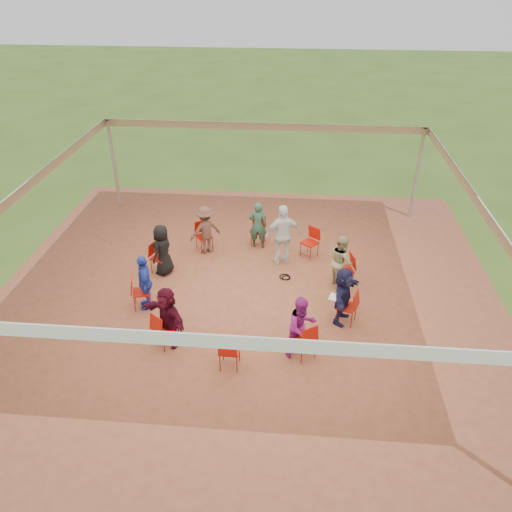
# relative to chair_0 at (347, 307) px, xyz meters

# --- Properties ---
(ground) EXTENTS (80.00, 80.00, 0.00)m
(ground) POSITION_rel_chair_0_xyz_m (-2.48, 0.89, -0.45)
(ground) COLOR #38591C
(ground) RESTS_ON ground
(dirt_patch) EXTENTS (13.00, 13.00, 0.00)m
(dirt_patch) POSITION_rel_chair_0_xyz_m (-2.48, 0.89, -0.44)
(dirt_patch) COLOR brown
(dirt_patch) RESTS_ON ground
(tent) EXTENTS (10.33, 10.33, 3.00)m
(tent) POSITION_rel_chair_0_xyz_m (-2.48, 0.89, 1.92)
(tent) COLOR #B2B2B7
(tent) RESTS_ON ground
(chair_0) EXTENTS (0.56, 0.54, 0.90)m
(chair_0) POSITION_rel_chair_0_xyz_m (0.00, 0.00, 0.00)
(chair_0) COLOR #AD1106
(chair_0) RESTS_ON ground
(chair_1) EXTENTS (0.54, 0.53, 0.90)m
(chair_1) POSITION_rel_chair_0_xyz_m (0.05, 1.63, 0.00)
(chair_1) COLOR #AD1106
(chair_1) RESTS_ON ground
(chair_2) EXTENTS (0.60, 0.61, 0.90)m
(chair_2) POSITION_rel_chair_0_xyz_m (-0.86, 2.97, 0.00)
(chair_2) COLOR #AD1106
(chair_2) RESTS_ON ground
(chair_3) EXTENTS (0.43, 0.45, 0.90)m
(chair_3) POSITION_rel_chair_0_xyz_m (-2.39, 3.52, 0.00)
(chair_3) COLOR #AD1106
(chair_3) RESTS_ON ground
(chair_4) EXTENTS (0.59, 0.60, 0.90)m
(chair_4) POSITION_rel_chair_0_xyz_m (-3.96, 3.07, 0.00)
(chair_4) COLOR #AD1106
(chair_4) RESTS_ON ground
(chair_5) EXTENTS (0.56, 0.54, 0.90)m
(chair_5) POSITION_rel_chair_0_xyz_m (-4.95, 1.78, 0.00)
(chair_5) COLOR #AD1106
(chair_5) RESTS_ON ground
(chair_6) EXTENTS (0.54, 0.53, 0.90)m
(chair_6) POSITION_rel_chair_0_xyz_m (-5.00, 0.15, 0.00)
(chair_6) COLOR #AD1106
(chair_6) RESTS_ON ground
(chair_7) EXTENTS (0.60, 0.61, 0.90)m
(chair_7) POSITION_rel_chair_0_xyz_m (-4.09, -1.19, 0.00)
(chair_7) COLOR #AD1106
(chair_7) RESTS_ON ground
(chair_8) EXTENTS (0.43, 0.45, 0.90)m
(chair_8) POSITION_rel_chair_0_xyz_m (-2.56, -1.74, 0.00)
(chair_8) COLOR #AD1106
(chair_8) RESTS_ON ground
(chair_9) EXTENTS (0.59, 0.60, 0.90)m
(chair_9) POSITION_rel_chair_0_xyz_m (-1.00, -1.29, 0.00)
(chair_9) COLOR #AD1106
(chair_9) RESTS_ON ground
(person_seated_0) EXTENTS (0.93, 1.44, 1.46)m
(person_seated_0) POSITION_rel_chair_0_xyz_m (-0.11, 0.04, 0.28)
(person_seated_0) COLOR #18193A
(person_seated_0) RESTS_ON ground
(person_seated_1) EXTENTS (0.59, 0.79, 1.46)m
(person_seated_1) POSITION_rel_chair_0_xyz_m (-0.06, 1.59, 0.28)
(person_seated_1) COLOR #958E61
(person_seated_1) RESTS_ON ground
(person_seated_2) EXTENTS (0.54, 0.36, 1.46)m
(person_seated_2) POSITION_rel_chair_0_xyz_m (-2.40, 3.40, 0.28)
(person_seated_2) COLOR #29523C
(person_seated_2) RESTS_ON ground
(person_seated_3) EXTENTS (1.04, 0.91, 1.46)m
(person_seated_3) POSITION_rel_chair_0_xyz_m (-3.89, 2.97, 0.28)
(person_seated_3) COLOR #533528
(person_seated_3) RESTS_ON ground
(person_seated_4) EXTENTS (0.62, 0.80, 1.46)m
(person_seated_4) POSITION_rel_chair_0_xyz_m (-4.84, 1.74, 0.28)
(person_seated_4) COLOR black
(person_seated_4) RESTS_ON ground
(person_seated_5) EXTENTS (0.66, 0.94, 1.46)m
(person_seated_5) POSITION_rel_chair_0_xyz_m (-4.89, 0.19, 0.28)
(person_seated_5) COLOR #273BA8
(person_seated_5) RESTS_ON ground
(person_seated_6) EXTENTS (1.38, 1.23, 1.46)m
(person_seated_6) POSITION_rel_chair_0_xyz_m (-4.01, -1.09, 0.28)
(person_seated_6) COLOR #3D0816
(person_seated_6) RESTS_ON ground
(person_seated_7) EXTENTS (0.81, 0.74, 1.46)m
(person_seated_7) POSITION_rel_chair_0_xyz_m (-1.06, -1.19, 0.28)
(person_seated_7) COLOR #871A74
(person_seated_7) RESTS_ON ground
(standing_person) EXTENTS (1.17, 0.85, 1.79)m
(standing_person) POSITION_rel_chair_0_xyz_m (-1.62, 2.55, 0.45)
(standing_person) COLOR silver
(standing_person) RESTS_ON ground
(cable_coil) EXTENTS (0.31, 0.31, 0.03)m
(cable_coil) POSITION_rel_chair_0_xyz_m (-1.51, 1.77, -0.43)
(cable_coil) COLOR black
(cable_coil) RESTS_ON ground
(laptop) EXTENTS (0.32, 0.36, 0.21)m
(laptop) POSITION_rel_chair_0_xyz_m (-0.27, 0.10, 0.23)
(laptop) COLOR #B7B7BC
(laptop) RESTS_ON ground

